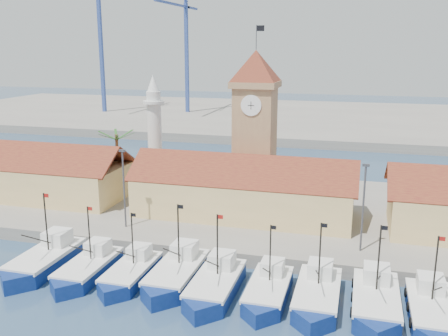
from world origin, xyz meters
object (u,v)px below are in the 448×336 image
(boat_5, at_px, (268,293))
(clock_tower, at_px, (255,123))
(minaret, at_px, (155,132))
(boat_0, at_px, (43,262))

(boat_5, relative_size, clock_tower, 0.41)
(boat_5, relative_size, minaret, 0.57)
(boat_5, bearing_deg, minaret, 129.63)
(boat_5, height_order, minaret, minaret)
(boat_0, height_order, boat_5, boat_0)
(boat_0, height_order, clock_tower, clock_tower)
(boat_5, xyz_separation_m, minaret, (-21.34, 25.77, 9.00))
(boat_5, distance_m, minaret, 34.65)
(boat_0, xyz_separation_m, minaret, (1.23, 25.68, 8.89))
(minaret, bearing_deg, boat_0, -92.74)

